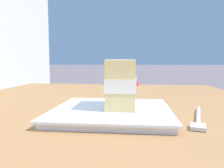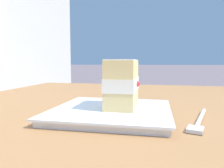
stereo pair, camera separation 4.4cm
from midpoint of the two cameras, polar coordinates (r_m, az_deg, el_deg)
The scene contains 4 objects.
patio_table at distance 0.47m, azimuth -4.08°, elevation -20.98°, with size 1.34×0.88×0.74m.
dessert_plate at distance 0.45m, azimuth 2.83°, elevation -7.28°, with size 0.23×0.23×0.02m.
cake_slice at distance 0.45m, azimuth 5.43°, elevation 0.04°, with size 0.10×0.07×0.10m.
dessert_fork at distance 0.43m, azimuth 24.67°, elevation -8.81°, with size 0.17×0.06×0.01m.
Camera 2 is at (0.40, 0.14, 0.85)m, focal length 34.86 mm.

